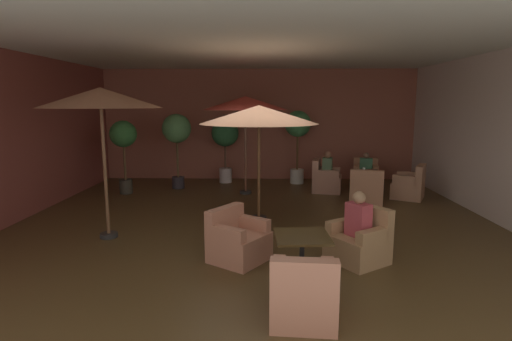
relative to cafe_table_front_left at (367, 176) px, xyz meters
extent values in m
cube|color=#523D21|center=(-2.94, -2.75, -0.50)|extent=(10.00, 10.03, 0.02)
cube|color=#9F5947|center=(-2.94, 2.23, 1.26)|extent=(10.00, 0.08, 3.49)
cube|color=brown|center=(-7.90, -2.75, 1.26)|extent=(0.08, 10.03, 3.49)
cube|color=silver|center=(2.02, -2.75, 1.26)|extent=(0.08, 10.03, 3.49)
cube|color=silver|center=(-2.94, -2.75, 3.03)|extent=(10.00, 10.03, 0.06)
cylinder|color=black|center=(0.00, 0.00, -0.48)|extent=(0.37, 0.37, 0.02)
cylinder|color=black|center=(0.00, 0.00, -0.20)|extent=(0.07, 0.07, 0.59)
cube|color=#523426|center=(0.00, 0.00, 0.12)|extent=(0.73, 0.73, 0.03)
cube|color=tan|center=(-0.26, -1.03, -0.27)|extent=(0.93, 0.88, 0.43)
cube|color=tan|center=(-0.33, -1.30, 0.16)|extent=(0.79, 0.34, 0.44)
cube|color=tan|center=(-0.56, -0.91, 0.03)|extent=(0.27, 0.57, 0.18)
cube|color=tan|center=(0.06, -1.07, 0.03)|extent=(0.27, 0.57, 0.18)
cube|color=tan|center=(0.94, -0.50, -0.28)|extent=(1.00, 1.00, 0.42)
cube|color=tan|center=(1.19, -0.63, 0.17)|extent=(0.49, 0.73, 0.47)
cube|color=tan|center=(0.76, -0.75, 0.04)|extent=(0.57, 0.39, 0.22)
cube|color=tan|center=(1.04, -0.21, 0.04)|extent=(0.57, 0.39, 0.22)
cube|color=tan|center=(0.22, 1.04, -0.29)|extent=(0.84, 0.85, 0.41)
cube|color=tan|center=(0.28, 1.31, 0.12)|extent=(0.72, 0.30, 0.40)
cube|color=tan|center=(0.48, 0.94, 0.03)|extent=(0.27, 0.58, 0.22)
cube|color=tan|center=(-0.05, 1.05, 0.03)|extent=(0.27, 0.58, 0.22)
cube|color=#AE7961|center=(-1.03, 0.23, -0.26)|extent=(0.89, 0.85, 0.46)
cube|color=#AE7961|center=(-1.32, 0.30, 0.19)|extent=(0.32, 0.72, 0.45)
cube|color=#AE7961|center=(-0.93, 0.49, 0.07)|extent=(0.61, 0.28, 0.20)
cube|color=#AE7961|center=(-1.05, -0.05, 0.07)|extent=(0.61, 0.28, 0.20)
cylinder|color=black|center=(-2.23, -5.43, -0.48)|extent=(0.42, 0.42, 0.02)
cylinder|color=black|center=(-2.23, -5.43, -0.20)|extent=(0.07, 0.07, 0.59)
cube|color=#473418|center=(-2.23, -5.43, 0.12)|extent=(0.79, 0.79, 0.03)
cube|color=tan|center=(-2.32, -6.53, -0.29)|extent=(0.78, 0.84, 0.40)
cube|color=tan|center=(-2.34, -6.83, 0.13)|extent=(0.73, 0.23, 0.43)
cube|color=tan|center=(-2.60, -6.46, 0.02)|extent=(0.20, 0.62, 0.23)
cube|color=tan|center=(-2.03, -6.50, 0.02)|extent=(0.20, 0.62, 0.23)
cube|color=tan|center=(-1.32, -4.80, -0.28)|extent=(1.04, 1.05, 0.42)
cube|color=tan|center=(-1.09, -4.64, 0.15)|extent=(0.57, 0.74, 0.44)
cube|color=tan|center=(-1.17, -5.09, 0.02)|extent=(0.55, 0.44, 0.19)
cube|color=tan|center=(-1.53, -4.56, 0.02)|extent=(0.55, 0.44, 0.19)
cube|color=tan|center=(-3.15, -4.80, -0.27)|extent=(1.06, 1.07, 0.44)
cube|color=tan|center=(-3.39, -4.64, 0.14)|extent=(0.58, 0.74, 0.38)
cube|color=tan|center=(-2.93, -4.56, 0.04)|extent=(0.56, 0.44, 0.19)
cube|color=tan|center=(-3.29, -5.10, 0.04)|extent=(0.56, 0.44, 0.19)
cylinder|color=#2D2D2D|center=(-2.88, -2.55, -0.45)|extent=(0.32, 0.32, 0.08)
cylinder|color=brown|center=(-2.88, -2.55, 0.68)|extent=(0.06, 0.06, 2.34)
cone|color=#9D6848|center=(-2.88, -2.55, 1.72)|extent=(2.42, 2.42, 0.37)
cylinder|color=#2D2D2D|center=(-5.62, -3.74, -0.45)|extent=(0.32, 0.32, 0.08)
cylinder|color=brown|center=(-5.62, -3.74, 0.84)|extent=(0.06, 0.06, 2.66)
cone|color=#A46C4F|center=(-5.62, -3.74, 2.04)|extent=(2.12, 2.12, 0.35)
cylinder|color=#2D2D2D|center=(-3.27, -0.02, -0.45)|extent=(0.32, 0.32, 0.08)
cylinder|color=brown|center=(-3.27, -0.02, 0.79)|extent=(0.06, 0.06, 2.57)
cone|color=#CD4438|center=(-3.27, -0.02, 1.95)|extent=(2.23, 2.23, 0.35)
cylinder|color=#3B382E|center=(-6.54, -0.07, -0.30)|extent=(0.35, 0.35, 0.39)
cylinder|color=brown|center=(-6.54, -0.07, 0.36)|extent=(0.06, 0.06, 0.93)
sphere|color=#337137|center=(-6.54, -0.07, 1.13)|extent=(0.71, 0.71, 0.71)
cylinder|color=silver|center=(-1.77, 1.46, -0.27)|extent=(0.42, 0.42, 0.43)
cylinder|color=brown|center=(-1.77, 1.46, 0.47)|extent=(0.06, 0.06, 1.05)
sphere|color=#3D874A|center=(-1.77, 1.46, 1.33)|extent=(0.79, 0.79, 0.79)
cylinder|color=#342F36|center=(-5.26, 0.64, -0.32)|extent=(0.35, 0.35, 0.34)
cylinder|color=brown|center=(-5.26, 0.64, 0.37)|extent=(0.06, 0.06, 1.04)
sphere|color=#4E874E|center=(-5.26, 0.64, 1.24)|extent=(0.82, 0.82, 0.82)
cylinder|color=silver|center=(-3.97, 1.57, -0.27)|extent=(0.39, 0.39, 0.44)
cylinder|color=brown|center=(-3.97, 1.57, 0.32)|extent=(0.06, 0.06, 0.74)
sphere|color=#2D693C|center=(-3.97, 1.57, 1.05)|extent=(0.84, 0.84, 0.84)
cube|color=#506C4C|center=(-1.03, 0.23, 0.22)|extent=(0.32, 0.38, 0.50)
sphere|color=#8B5A42|center=(-1.03, 0.23, 0.55)|extent=(0.19, 0.19, 0.19)
cube|color=#BA444E|center=(-1.32, -4.80, 0.18)|extent=(0.39, 0.42, 0.52)
sphere|color=#A57F5B|center=(-1.32, -4.80, 0.53)|extent=(0.20, 0.20, 0.20)
cube|color=#457E59|center=(0.22, 1.04, 0.13)|extent=(0.39, 0.27, 0.43)
sphere|color=#845E48|center=(0.22, 1.04, 0.43)|extent=(0.17, 0.17, 0.17)
cylinder|color=white|center=(-0.10, -0.05, 0.19)|extent=(0.08, 0.08, 0.11)
camera|label=1|loc=(-2.76, -10.85, 1.95)|focal=28.57mm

